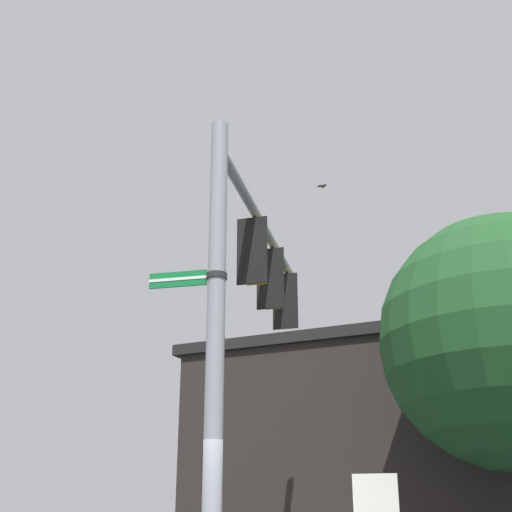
# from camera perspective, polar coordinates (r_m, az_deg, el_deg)

# --- Properties ---
(signal_pole) EXTENTS (0.25, 0.25, 7.12)m
(signal_pole) POSITION_cam_1_polar(r_m,az_deg,el_deg) (9.32, -3.37, -8.29)
(signal_pole) COLOR gray
(signal_pole) RESTS_ON ground
(mast_arm) EXTENTS (0.49, 6.09, 0.17)m
(mast_arm) POSITION_cam_1_polar(r_m,az_deg,el_deg) (13.10, 0.64, 2.29)
(mast_arm) COLOR gray
(traffic_light_nearest_pole) EXTENTS (0.54, 0.49, 1.31)m
(traffic_light_nearest_pole) POSITION_cam_1_polar(r_m,az_deg,el_deg) (12.15, -0.07, 0.19)
(traffic_light_nearest_pole) COLOR black
(traffic_light_mid_inner) EXTENTS (0.54, 0.49, 1.31)m
(traffic_light_mid_inner) POSITION_cam_1_polar(r_m,az_deg,el_deg) (13.55, 1.39, -2.05)
(traffic_light_mid_inner) COLOR black
(traffic_light_mid_outer) EXTENTS (0.54, 0.49, 1.31)m
(traffic_light_mid_outer) POSITION_cam_1_polar(r_m,az_deg,el_deg) (14.97, 2.58, -3.88)
(traffic_light_mid_outer) COLOR black
(street_name_sign) EXTENTS (1.13, 0.29, 0.22)m
(street_name_sign) POSITION_cam_1_polar(r_m,az_deg,el_deg) (9.70, -4.72, -1.78)
(street_name_sign) COLOR #147238
(bird_flying) EXTENTS (0.30, 0.26, 0.10)m
(bird_flying) POSITION_cam_1_polar(r_m,az_deg,el_deg) (18.10, 5.40, 5.72)
(bird_flying) COLOR #4C4742
(storefront_building) EXTENTS (12.66, 8.45, 6.14)m
(storefront_building) POSITION_cam_1_polar(r_m,az_deg,el_deg) (19.86, 13.07, -15.86)
(storefront_building) COLOR #282321
(storefront_building) RESTS_ON ground
(tree_by_storefront) EXTENTS (5.12, 5.12, 7.47)m
(tree_by_storefront) POSITION_cam_1_polar(r_m,az_deg,el_deg) (14.84, 19.94, -6.46)
(tree_by_storefront) COLOR #4C3823
(tree_by_storefront) RESTS_ON ground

